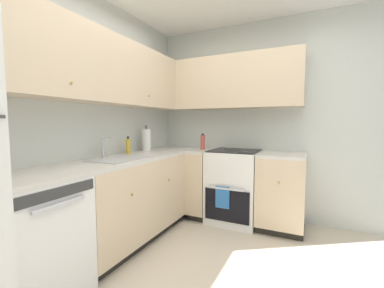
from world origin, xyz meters
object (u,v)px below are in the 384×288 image
dishwasher (32,242)px  soap_bottle (128,146)px  oven_range (234,185)px  oil_bottle (203,142)px  paper_towel_roll (146,140)px

dishwasher → soap_bottle: size_ratio=4.32×
oven_range → oil_bottle: (-0.02, 0.44, 0.55)m
dishwasher → soap_bottle: (1.25, 0.18, 0.57)m
oven_range → dishwasher: bearing=157.3°
soap_bottle → oven_range: bearing=-51.9°
oven_range → paper_towel_roll: bearing=115.6°
dishwasher → soap_bottle: 1.39m
soap_bottle → oil_bottle: oil_bottle is taller
oven_range → soap_bottle: size_ratio=5.22×
oven_range → soap_bottle: bearing=128.1°
soap_bottle → paper_towel_roll: paper_towel_roll is taller
oil_bottle → oven_range: bearing=-87.6°
paper_towel_roll → oil_bottle: (0.47, -0.58, -0.04)m
oil_bottle → dishwasher: bearing=168.4°
dishwasher → oil_bottle: (2.06, -0.42, 0.58)m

